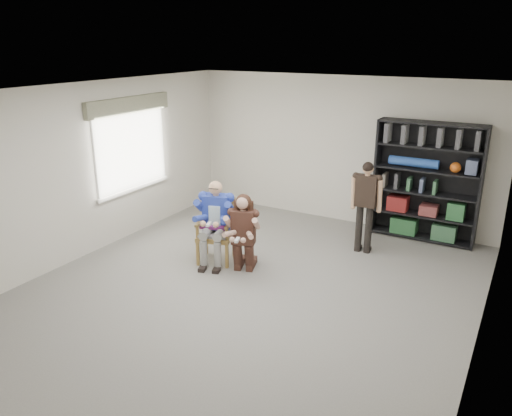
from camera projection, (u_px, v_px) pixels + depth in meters
The scene contains 8 objects.
room_shell at pixel (247, 198), 6.67m from camera, with size 6.00×7.00×2.80m, color silver, non-canonical shape.
floor at pixel (248, 291), 7.12m from camera, with size 6.00×7.00×0.01m, color slate.
window_left at pixel (132, 146), 8.80m from camera, with size 0.16×2.00×1.75m, color white, non-canonical shape.
armchair at pixel (216, 231), 7.95m from camera, with size 0.60×0.58×1.03m, color olive, non-canonical shape.
seated_man at pixel (216, 222), 7.90m from camera, with size 0.58×0.81×1.34m, color #26409B, non-canonical shape.
kneeling_woman at pixel (243, 234), 7.55m from camera, with size 0.52×0.83×1.23m, color #361E18, non-canonical shape.
bookshelf at pixel (426, 182), 8.69m from camera, with size 1.80×0.38×2.10m, color black, non-canonical shape.
standing_man at pixel (365, 208), 8.21m from camera, with size 0.48×0.27×1.57m, color black, non-canonical shape.
Camera 1 is at (3.24, -5.48, 3.42)m, focal length 35.00 mm.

